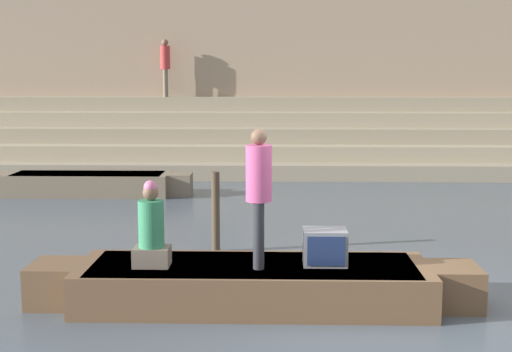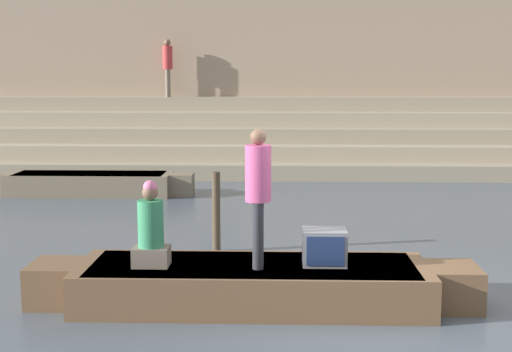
# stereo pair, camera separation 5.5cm
# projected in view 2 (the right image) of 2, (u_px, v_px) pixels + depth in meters

# --- Properties ---
(ground_plane) EXTENTS (120.00, 120.00, 0.00)m
(ground_plane) POSITION_uv_depth(u_px,v_px,m) (365.00, 310.00, 8.45)
(ground_plane) COLOR #4C5660
(ghat_steps) EXTENTS (36.00, 3.48, 2.06)m
(ghat_steps) POSITION_uv_depth(u_px,v_px,m) (315.00, 144.00, 20.36)
(ghat_steps) COLOR gray
(ghat_steps) RESTS_ON ground
(back_wall) EXTENTS (34.20, 1.28, 6.55)m
(back_wall) POSITION_uv_depth(u_px,v_px,m) (313.00, 57.00, 21.85)
(back_wall) COLOR tan
(back_wall) RESTS_ON ground
(rowboat_main) EXTENTS (5.40, 1.46, 0.50)m
(rowboat_main) POSITION_uv_depth(u_px,v_px,m) (253.00, 283.00, 8.59)
(rowboat_main) COLOR brown
(rowboat_main) RESTS_ON ground
(person_standing) EXTENTS (0.31, 0.31, 1.64)m
(person_standing) POSITION_uv_depth(u_px,v_px,m) (258.00, 188.00, 8.31)
(person_standing) COLOR #28282D
(person_standing) RESTS_ON rowboat_main
(person_rowing) EXTENTS (0.43, 0.34, 1.03)m
(person_rowing) POSITION_uv_depth(u_px,v_px,m) (151.00, 231.00, 8.44)
(person_rowing) COLOR #756656
(person_rowing) RESTS_ON rowboat_main
(tv_set) EXTENTS (0.52, 0.42, 0.43)m
(tv_set) POSITION_uv_depth(u_px,v_px,m) (324.00, 247.00, 8.52)
(tv_set) COLOR slate
(tv_set) RESTS_ON rowboat_main
(moored_boat_shore) EXTENTS (4.74, 1.08, 0.50)m
(moored_boat_shore) POSITION_uv_depth(u_px,v_px,m) (90.00, 183.00, 16.35)
(moored_boat_shore) COLOR #756651
(moored_boat_shore) RESTS_ON ground
(mooring_post) EXTENTS (0.13, 0.13, 1.27)m
(mooring_post) POSITION_uv_depth(u_px,v_px,m) (216.00, 212.00, 11.11)
(mooring_post) COLOR #473828
(mooring_post) RESTS_ON ground
(person_on_steps) EXTENTS (0.29, 0.29, 1.69)m
(person_on_steps) POSITION_uv_depth(u_px,v_px,m) (168.00, 63.00, 21.08)
(person_on_steps) COLOR #756656
(person_on_steps) RESTS_ON ghat_steps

